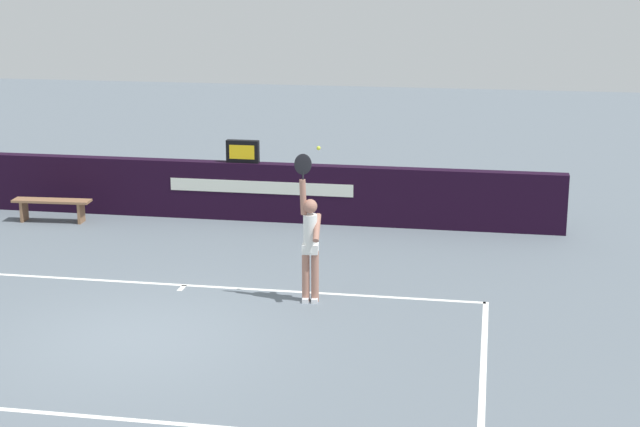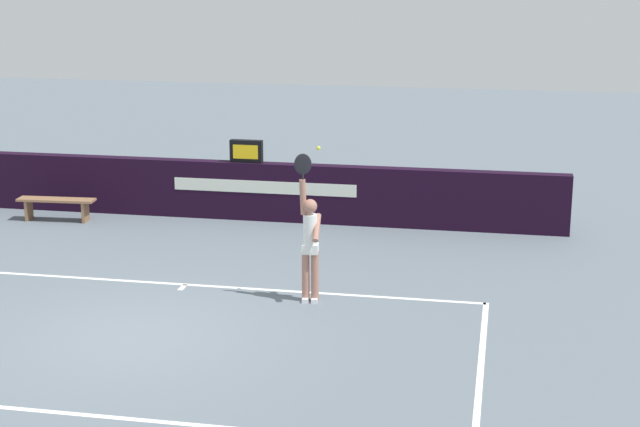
# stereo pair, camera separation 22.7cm
# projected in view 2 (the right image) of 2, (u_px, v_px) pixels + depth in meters

# --- Properties ---
(ground_plane) EXTENTS (60.00, 60.00, 0.00)m
(ground_plane) POSITION_uv_depth(u_px,v_px,m) (133.00, 336.00, 14.60)
(ground_plane) COLOR slate
(court_lines) EXTENTS (10.36, 5.11, 0.00)m
(court_lines) POSITION_uv_depth(u_px,v_px,m) (132.00, 337.00, 14.54)
(court_lines) COLOR white
(court_lines) RESTS_ON ground
(back_wall) EXTENTS (13.38, 0.31, 1.25)m
(back_wall) POSITION_uv_depth(u_px,v_px,m) (251.00, 191.00, 21.02)
(back_wall) COLOR black
(back_wall) RESTS_ON ground
(speed_display) EXTENTS (0.70, 0.17, 0.48)m
(speed_display) POSITION_uv_depth(u_px,v_px,m) (246.00, 151.00, 20.81)
(speed_display) COLOR black
(speed_display) RESTS_ON back_wall
(tennis_player) EXTENTS (0.45, 0.48, 2.47)m
(tennis_player) POSITION_uv_depth(u_px,v_px,m) (310.00, 241.00, 15.84)
(tennis_player) COLOR #A26E5C
(tennis_player) RESTS_ON ground
(tennis_ball) EXTENTS (0.06, 0.06, 0.06)m
(tennis_ball) POSITION_uv_depth(u_px,v_px,m) (319.00, 148.00, 15.53)
(tennis_ball) COLOR #D2DF35
(courtside_bench_near) EXTENTS (1.69, 0.46, 0.49)m
(courtside_bench_near) POSITION_uv_depth(u_px,v_px,m) (56.00, 204.00, 20.95)
(courtside_bench_near) COLOR #8F6546
(courtside_bench_near) RESTS_ON ground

